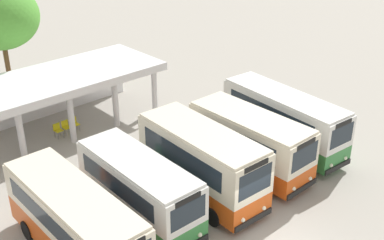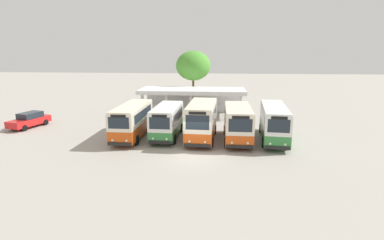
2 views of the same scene
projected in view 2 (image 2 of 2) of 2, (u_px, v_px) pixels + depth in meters
The scene contains 12 objects.
ground_plane at pixel (195, 156), 23.36m from camera, with size 180.00×180.00×0.00m, color #A39E93.
city_bus_nearest_orange at pixel (132, 120), 28.17m from camera, with size 2.35×7.73×3.14m.
city_bus_second_in_row at pixel (167, 120), 28.15m from camera, with size 2.40×6.77×3.04m.
city_bus_middle_cream at pixel (202, 120), 27.37m from camera, with size 2.72×7.05×3.47m.
city_bus_fourth_amber at pixel (238, 122), 27.05m from camera, with size 2.46×6.82×3.18m.
city_bus_fifth_blue at pixel (274, 122), 27.20m from camera, with size 2.76×7.95×3.22m.
parked_car_flank at pixel (29, 120), 32.14m from camera, with size 2.83×4.77×1.62m.
terminal_canopy at pixel (193, 95), 38.50m from camera, with size 13.39×5.19×3.40m.
waiting_chair_end_by_column at pixel (189, 112), 37.55m from camera, with size 0.46×0.46×0.86m.
waiting_chair_second_from_end at pixel (193, 112), 37.54m from camera, with size 0.46×0.46×0.86m.
waiting_chair_middle_seat at pixel (198, 112), 37.50m from camera, with size 0.46×0.46×0.86m.
roadside_tree_behind_canopy at pixel (193, 66), 42.28m from camera, with size 4.94×4.94×8.17m.
Camera 2 is at (1.70, -22.04, 8.08)m, focal length 27.73 mm.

